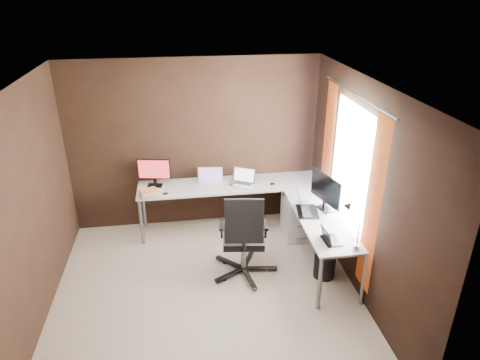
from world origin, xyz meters
The scene contains 15 objects.
room centered at (0.34, 0.07, 1.28)m, with size 3.60×3.60×2.50m.
desk centered at (0.84, 1.04, 0.68)m, with size 2.65×2.25×0.73m.
drawer_pedestal centered at (1.43, 1.15, 0.30)m, with size 0.42×0.50×0.60m, color silver.
monitor_left centered at (-0.60, 1.61, 0.96)m, with size 0.46×0.17×0.41m.
monitor_right centered at (1.58, 0.56, 1.01)m, with size 0.22×0.59×0.49m.
laptop_white centered at (0.19, 1.52, 0.78)m, with size 0.39×0.30×0.24m.
laptop_silver centered at (0.66, 1.48, 0.78)m, with size 0.41×0.37×0.23m.
laptop_black_big centered at (1.31, 0.54, 0.78)m, with size 0.32×0.41×0.25m.
laptop_black_small centered at (1.40, -0.16, 0.77)m, with size 0.20×0.27×0.18m.
book_stack centered at (-0.67, 1.30, 0.77)m, with size 0.30×0.27×0.08m.
mouse_left centered at (-0.45, 1.30, 0.75)m, with size 0.08×0.05×0.03m, color black.
mouse_corner centered at (1.08, 1.39, 0.74)m, with size 0.08×0.05×0.03m, color black.
desk_lamp centered at (1.58, -0.29, 1.06)m, with size 0.18×0.21×0.53m.
office_chair centered at (0.50, 0.35, 0.34)m, with size 0.65×0.66×1.16m.
wastebasket centered at (1.50, 0.15, 0.15)m, with size 0.27×0.27×0.31m, color black.
Camera 1 is at (-0.20, -4.06, 3.42)m, focal length 32.00 mm.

